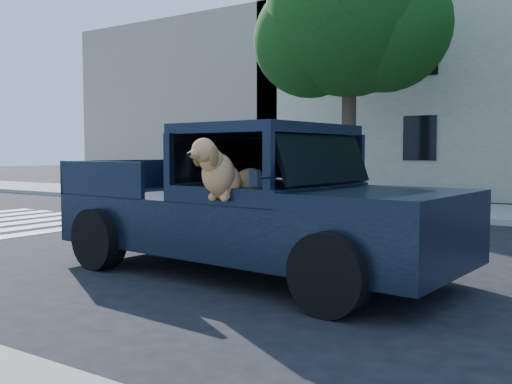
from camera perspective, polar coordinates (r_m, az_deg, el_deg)
ground at (r=7.79m, az=6.82°, el=-8.58°), size 120.00×120.00×0.00m
far_sidewalk at (r=16.43m, az=21.40°, el=-1.92°), size 60.00×4.00×0.15m
crosswalk at (r=15.22m, az=-23.11°, el=-2.68°), size 5.50×4.00×0.01m
street_tree_left at (r=18.44m, az=9.50°, el=16.54°), size 6.00×5.20×8.60m
building_left at (r=29.78m, az=-4.83°, el=8.43°), size 12.00×6.00×8.00m
pickup_truck at (r=7.95m, az=-1.15°, el=-3.19°), size 5.92×3.17×2.06m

